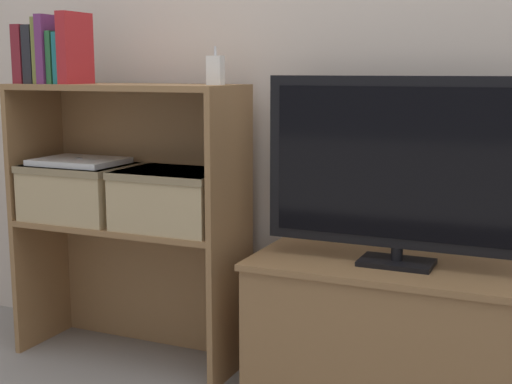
{
  "coord_description": "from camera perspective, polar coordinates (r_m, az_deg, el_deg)",
  "views": [
    {
      "loc": [
        0.91,
        -1.89,
        1.02
      ],
      "look_at": [
        0.0,
        0.16,
        0.63
      ],
      "focal_mm": 50.0,
      "sensor_mm": 36.0,
      "label": 1
    }
  ],
  "objects": [
    {
      "name": "book_olive",
      "position": [
        2.61,
        -16.35,
        10.77
      ],
      "size": [
        0.02,
        0.14,
        0.22
      ],
      "color": "olive",
      "rests_on": "bookshelf_upper_tier"
    },
    {
      "name": "book_maroon",
      "position": [
        2.66,
        -17.63,
        10.44
      ],
      "size": [
        0.04,
        0.14,
        0.2
      ],
      "color": "maroon",
      "rests_on": "bookshelf_upper_tier"
    },
    {
      "name": "book_teal",
      "position": [
        2.55,
        -14.84,
        10.3
      ],
      "size": [
        0.02,
        0.14,
        0.17
      ],
      "color": "#1E7075",
      "rests_on": "bookshelf_upper_tier"
    },
    {
      "name": "book_plum",
      "position": [
        2.59,
        -15.88,
        10.89
      ],
      "size": [
        0.03,
        0.16,
        0.23
      ],
      "color": "#6B2D66",
      "rests_on": "bookshelf_upper_tier"
    },
    {
      "name": "book_forest",
      "position": [
        2.57,
        -15.33,
        10.32
      ],
      "size": [
        0.02,
        0.14,
        0.18
      ],
      "color": "#286638",
      "rests_on": "bookshelf_upper_tier"
    },
    {
      "name": "laptop",
      "position": [
        2.6,
        -13.95,
        2.39
      ],
      "size": [
        0.3,
        0.23,
        0.02
      ],
      "color": "white",
      "rests_on": "storage_basket_left"
    },
    {
      "name": "book_crimson",
      "position": [
        2.53,
        -14.26,
        11.08
      ],
      "size": [
        0.04,
        0.15,
        0.24
      ],
      "color": "#B22328",
      "rests_on": "bookshelf_upper_tier"
    },
    {
      "name": "tv_stand",
      "position": [
        2.27,
        10.99,
        -11.04
      ],
      "size": [
        0.9,
        0.39,
        0.44
      ],
      "color": "olive",
      "rests_on": "ground_plane"
    },
    {
      "name": "baby_monitor",
      "position": [
        2.3,
        -3.27,
        9.71
      ],
      "size": [
        0.05,
        0.04,
        0.12
      ],
      "color": "white",
      "rests_on": "bookshelf_upper_tier"
    },
    {
      "name": "bookshelf_upper_tier",
      "position": [
        2.54,
        -9.56,
        4.52
      ],
      "size": [
        0.81,
        0.31,
        0.48
      ],
      "color": "olive",
      "rests_on": "bookshelf_lower_tier"
    },
    {
      "name": "wall_back",
      "position": [
        2.48,
        2.43,
        13.92
      ],
      "size": [
        10.0,
        0.05,
        2.4
      ],
      "color": "beige",
      "rests_on": "ground_plane"
    },
    {
      "name": "storage_basket_right",
      "position": [
        2.4,
        -6.57,
        -0.35
      ],
      "size": [
        0.36,
        0.28,
        0.2
      ],
      "color": "tan",
      "rests_on": "bookshelf_lower_tier"
    },
    {
      "name": "tv",
      "position": [
        2.15,
        11.43,
        2.02
      ],
      "size": [
        0.82,
        0.14,
        0.57
      ],
      "color": "black",
      "rests_on": "tv_stand"
    },
    {
      "name": "book_charcoal",
      "position": [
        2.63,
        -16.9,
        10.46
      ],
      "size": [
        0.04,
        0.14,
        0.2
      ],
      "color": "#232328",
      "rests_on": "bookshelf_upper_tier"
    },
    {
      "name": "bookshelf_lower_tier",
      "position": [
        2.63,
        -9.25,
        -6.07
      ],
      "size": [
        0.81,
        0.31,
        0.49
      ],
      "color": "olive",
      "rests_on": "ground_plane"
    },
    {
      "name": "storage_basket_left",
      "position": [
        2.62,
        -13.86,
        0.26
      ],
      "size": [
        0.36,
        0.28,
        0.2
      ],
      "color": "tan",
      "rests_on": "bookshelf_lower_tier"
    }
  ]
}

